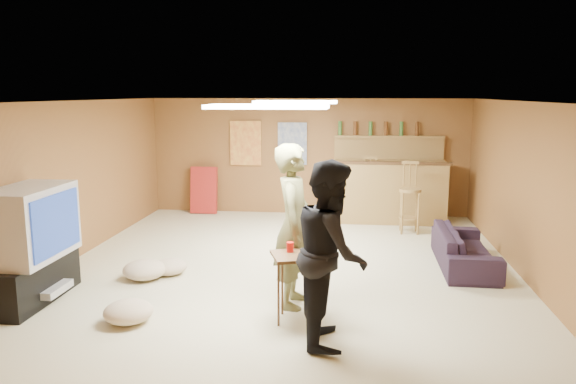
# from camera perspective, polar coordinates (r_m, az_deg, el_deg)

# --- Properties ---
(ground) EXTENTS (7.00, 7.00, 0.00)m
(ground) POSITION_cam_1_polar(r_m,az_deg,el_deg) (7.53, -0.18, -7.78)
(ground) COLOR #C3BB95
(ground) RESTS_ON ground
(ceiling) EXTENTS (6.00, 7.00, 0.02)m
(ceiling) POSITION_cam_1_polar(r_m,az_deg,el_deg) (7.16, -0.19, 9.21)
(ceiling) COLOR silver
(ceiling) RESTS_ON ground
(wall_back) EXTENTS (6.00, 0.02, 2.20)m
(wall_back) POSITION_cam_1_polar(r_m,az_deg,el_deg) (10.71, 2.06, 3.60)
(wall_back) COLOR brown
(wall_back) RESTS_ON ground
(wall_front) EXTENTS (6.00, 0.02, 2.20)m
(wall_front) POSITION_cam_1_polar(r_m,az_deg,el_deg) (3.90, -6.41, -8.02)
(wall_front) COLOR brown
(wall_front) RESTS_ON ground
(wall_left) EXTENTS (0.02, 7.00, 2.20)m
(wall_left) POSITION_cam_1_polar(r_m,az_deg,el_deg) (8.18, -21.54, 0.88)
(wall_left) COLOR brown
(wall_left) RESTS_ON ground
(wall_right) EXTENTS (0.02, 7.00, 2.20)m
(wall_right) POSITION_cam_1_polar(r_m,az_deg,el_deg) (7.52, 23.13, 0.02)
(wall_right) COLOR brown
(wall_right) RESTS_ON ground
(tv_stand) EXTENTS (0.55, 1.30, 0.50)m
(tv_stand) POSITION_cam_1_polar(r_m,az_deg,el_deg) (6.97, -24.86, -8.07)
(tv_stand) COLOR black
(tv_stand) RESTS_ON ground
(dvd_box) EXTENTS (0.35, 0.50, 0.08)m
(dvd_box) POSITION_cam_1_polar(r_m,az_deg,el_deg) (6.89, -23.22, -9.03)
(dvd_box) COLOR #B2B2B7
(dvd_box) RESTS_ON tv_stand
(tv_body) EXTENTS (0.60, 1.10, 0.80)m
(tv_body) POSITION_cam_1_polar(r_m,az_deg,el_deg) (6.77, -24.76, -2.88)
(tv_body) COLOR #B2B2B7
(tv_body) RESTS_ON tv_stand
(tv_screen) EXTENTS (0.02, 0.95, 0.65)m
(tv_screen) POSITION_cam_1_polar(r_m,az_deg,el_deg) (6.61, -22.46, -3.00)
(tv_screen) COLOR navy
(tv_screen) RESTS_ON tv_body
(bar_counter) EXTENTS (2.00, 0.60, 1.10)m
(bar_counter) POSITION_cam_1_polar(r_m,az_deg,el_deg) (10.23, 10.19, 0.02)
(bar_counter) COLOR olive
(bar_counter) RESTS_ON ground
(bar_lip) EXTENTS (2.10, 0.12, 0.05)m
(bar_lip) POSITION_cam_1_polar(r_m,az_deg,el_deg) (9.91, 10.37, 2.91)
(bar_lip) COLOR #3D2613
(bar_lip) RESTS_ON bar_counter
(bar_shelf) EXTENTS (2.00, 0.18, 0.05)m
(bar_shelf) POSITION_cam_1_polar(r_m,az_deg,el_deg) (10.56, 10.21, 5.53)
(bar_shelf) COLOR olive
(bar_shelf) RESTS_ON bar_backing
(bar_backing) EXTENTS (2.00, 0.14, 0.60)m
(bar_backing) POSITION_cam_1_polar(r_m,az_deg,el_deg) (10.61, 10.15, 3.92)
(bar_backing) COLOR olive
(bar_backing) RESTS_ON bar_counter
(poster_left) EXTENTS (0.60, 0.03, 0.85)m
(poster_left) POSITION_cam_1_polar(r_m,az_deg,el_deg) (10.81, -4.32, 4.97)
(poster_left) COLOR #BF3F26
(poster_left) RESTS_ON wall_back
(poster_right) EXTENTS (0.55, 0.03, 0.80)m
(poster_right) POSITION_cam_1_polar(r_m,az_deg,el_deg) (10.68, 0.44, 4.93)
(poster_right) COLOR #334C99
(poster_right) RESTS_ON wall_back
(folding_chair_stack) EXTENTS (0.50, 0.26, 0.91)m
(folding_chair_stack) POSITION_cam_1_polar(r_m,az_deg,el_deg) (10.96, -8.53, 0.20)
(folding_chair_stack) COLOR #AC241F
(folding_chair_stack) RESTS_ON ground
(ceiling_panel_front) EXTENTS (1.20, 0.60, 0.04)m
(ceiling_panel_front) POSITION_cam_1_polar(r_m,az_deg,el_deg) (5.68, -2.02, 8.67)
(ceiling_panel_front) COLOR white
(ceiling_panel_front) RESTS_ON ceiling
(ceiling_panel_back) EXTENTS (1.20, 0.60, 0.04)m
(ceiling_panel_back) POSITION_cam_1_polar(r_m,az_deg,el_deg) (8.36, 0.81, 9.13)
(ceiling_panel_back) COLOR white
(ceiling_panel_back) RESTS_ON ceiling
(person_olive) EXTENTS (0.45, 0.67, 1.78)m
(person_olive) POSITION_cam_1_polar(r_m,az_deg,el_deg) (6.06, 0.64, -3.46)
(person_olive) COLOR brown
(person_olive) RESTS_ON ground
(person_black) EXTENTS (0.70, 0.87, 1.72)m
(person_black) POSITION_cam_1_polar(r_m,az_deg,el_deg) (5.20, 4.42, -6.14)
(person_black) COLOR black
(person_black) RESTS_ON ground
(sofa) EXTENTS (0.70, 1.73, 0.50)m
(sofa) POSITION_cam_1_polar(r_m,az_deg,el_deg) (7.90, 17.51, -5.49)
(sofa) COLOR black
(sofa) RESTS_ON ground
(tray_table) EXTENTS (0.65, 0.59, 0.71)m
(tray_table) POSITION_cam_1_polar(r_m,az_deg,el_deg) (5.78, 1.22, -9.70)
(tray_table) COLOR #3D2613
(tray_table) RESTS_ON ground
(cup_red_near) EXTENTS (0.08, 0.08, 0.10)m
(cup_red_near) POSITION_cam_1_polar(r_m,az_deg,el_deg) (5.73, 0.22, -5.61)
(cup_red_near) COLOR red
(cup_red_near) RESTS_ON tray_table
(cup_red_far) EXTENTS (0.09, 0.09, 0.11)m
(cup_red_far) POSITION_cam_1_polar(r_m,az_deg,el_deg) (5.58, 2.29, -6.00)
(cup_red_far) COLOR red
(cup_red_far) RESTS_ON tray_table
(cup_blue) EXTENTS (0.09, 0.09, 0.10)m
(cup_blue) POSITION_cam_1_polar(r_m,az_deg,el_deg) (5.75, 2.66, -5.56)
(cup_blue) COLOR navy
(cup_blue) RESTS_ON tray_table
(bar_stool_left) EXTENTS (0.46, 0.46, 1.12)m
(bar_stool_left) POSITION_cam_1_polar(r_m,az_deg,el_deg) (10.11, 8.32, 0.02)
(bar_stool_left) COLOR olive
(bar_stool_left) RESTS_ON ground
(bar_stool_right) EXTENTS (0.37, 0.37, 1.15)m
(bar_stool_right) POSITION_cam_1_polar(r_m,az_deg,el_deg) (9.49, 12.28, -0.68)
(bar_stool_right) COLOR olive
(bar_stool_right) RESTS_ON ground
(cushion_near_tv) EXTENTS (0.59, 0.59, 0.24)m
(cushion_near_tv) POSITION_cam_1_polar(r_m,az_deg,el_deg) (7.31, -14.37, -7.65)
(cushion_near_tv) COLOR tan
(cushion_near_tv) RESTS_ON ground
(cushion_mid) EXTENTS (0.51, 0.51, 0.20)m
(cushion_mid) POSITION_cam_1_polar(r_m,az_deg,el_deg) (7.43, -11.95, -7.43)
(cushion_mid) COLOR tan
(cushion_mid) RESTS_ON ground
(cushion_far) EXTENTS (0.55, 0.55, 0.23)m
(cushion_far) POSITION_cam_1_polar(r_m,az_deg,el_deg) (6.05, -15.92, -11.62)
(cushion_far) COLOR tan
(cushion_far) RESTS_ON ground
(bottle_row) EXTENTS (1.48, 0.08, 0.26)m
(bottle_row) POSITION_cam_1_polar(r_m,az_deg,el_deg) (10.52, 9.15, 6.39)
(bottle_row) COLOR #3F7233
(bottle_row) RESTS_ON bar_shelf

